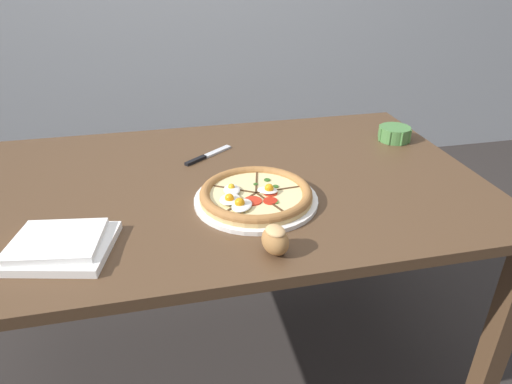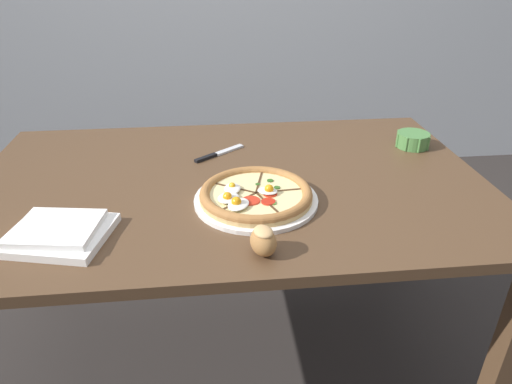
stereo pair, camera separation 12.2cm
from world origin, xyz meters
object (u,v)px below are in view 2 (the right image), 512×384
napkin_folded (58,232)px  bread_piece_near (263,240)px  pizza (256,195)px  ramekin_bowl (413,139)px  dining_table (231,204)px  knife_main (219,153)px

napkin_folded → bread_piece_near: size_ratio=3.02×
pizza → ramekin_bowl: 0.66m
ramekin_bowl → napkin_folded: bearing=-156.9°
dining_table → ramekin_bowl: size_ratio=12.98×
dining_table → pizza: (0.06, -0.15, 0.11)m
dining_table → bread_piece_near: 0.40m
ramekin_bowl → dining_table: bearing=-164.1°
dining_table → knife_main: size_ratio=9.01×
pizza → bread_piece_near: 0.24m
pizza → napkin_folded: pizza is taller
pizza → dining_table: bearing=112.8°
ramekin_bowl → pizza: bearing=-150.4°
ramekin_bowl → knife_main: size_ratio=0.69×
ramekin_bowl → bread_piece_near: size_ratio=1.32×
bread_piece_near → knife_main: bearing=98.2°
ramekin_bowl → knife_main: 0.66m
dining_table → bread_piece_near: (0.05, -0.38, 0.12)m
ramekin_bowl → bread_piece_near: (-0.58, -0.56, 0.01)m
napkin_folded → bread_piece_near: 0.49m
ramekin_bowl → bread_piece_near: 0.81m
bread_piece_near → napkin_folded: bearing=166.8°
dining_table → pizza: size_ratio=4.52×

